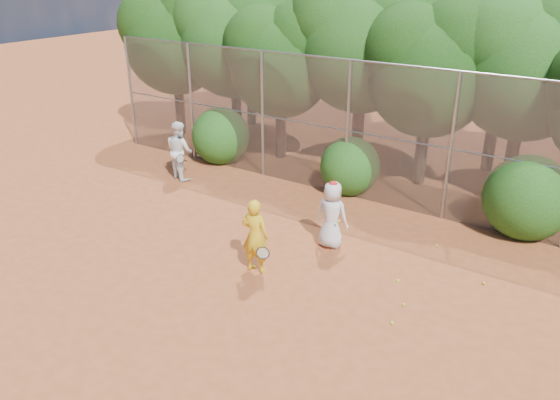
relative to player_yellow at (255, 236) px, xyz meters
The scene contains 23 objects.
ground 1.45m from the player_yellow, 56.32° to the right, with size 80.00×80.00×0.00m, color brown.
fence_back 5.20m from the player_yellow, 84.13° to the left, with size 20.05×0.09×4.03m.
tree_0 11.71m from the player_yellow, 141.19° to the left, with size 4.38×3.81×6.00m.
tree_1 10.39m from the player_yellow, 129.73° to the left, with size 4.64×4.03×6.35m.
tree_2 8.32m from the player_yellow, 118.99° to the left, with size 3.99×3.47×5.47m.
tree_3 8.73m from the player_yellow, 99.36° to the left, with size 4.89×4.26×6.70m.
tree_4 7.92m from the player_yellow, 80.71° to the left, with size 4.19×3.64×5.73m.
tree_5 9.44m from the player_yellow, 65.44° to the left, with size 4.51×3.92×6.17m.
tree_9 12.77m from the player_yellow, 126.45° to the left, with size 4.83×4.20×6.62m.
tree_10 11.01m from the player_yellow, 102.83° to the left, with size 5.15×4.48×7.06m.
tree_11 10.58m from the player_yellow, 74.44° to the left, with size 4.64×4.03×6.35m.
bush_0 7.57m from the player_yellow, 135.10° to the left, with size 2.00×2.00×2.00m, color #1A4A12.
bush_1 5.36m from the player_yellow, 93.89° to the left, with size 1.80×1.80×1.80m, color #1A4A12.
bush_2 7.08m from the player_yellow, 49.05° to the left, with size 2.20×2.20×2.20m, color #1A4A12.
player_yellow is the anchor object (origin of this frame).
player_teen 2.15m from the player_yellow, 66.44° to the left, with size 0.84×0.55×1.72m.
player_white 6.35m from the player_yellow, 148.36° to the left, with size 1.08×0.94×1.88m.
ball_0 3.30m from the player_yellow, 24.66° to the left, with size 0.07×0.07×0.07m, color #BFD727.
ball_1 5.12m from the player_yellow, 26.82° to the left, with size 0.07×0.07×0.07m, color #BFD727.
ball_2 3.51m from the player_yellow, ahead, with size 0.07×0.07×0.07m, color #BFD727.
ball_3 3.50m from the player_yellow, ahead, with size 0.07×0.07×0.07m, color #BFD727.
ball_4 0.85m from the player_yellow, 144.79° to the left, with size 0.07×0.07×0.07m, color #BFD727.
ball_5 4.64m from the player_yellow, 47.52° to the left, with size 0.07×0.07×0.07m, color #BFD727.
Camera 1 is at (5.79, -7.69, 6.51)m, focal length 35.00 mm.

